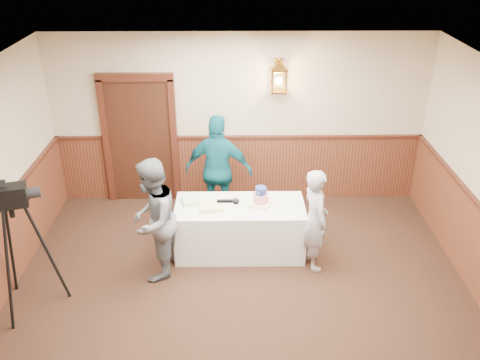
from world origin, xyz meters
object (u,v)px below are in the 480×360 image
object	(u,v)px
baker	(315,220)
assistant_p	(219,170)
interviewer	(153,220)
tiered_cake	(261,198)
sheet_cake_yellow	(211,207)
display_table	(240,228)
tv_camera_rig	(22,255)
sheet_cake_green	(192,201)

from	to	relation	value
baker	assistant_p	bearing A→B (deg)	32.18
interviewer	tiered_cake	bearing A→B (deg)	122.29
tiered_cake	assistant_p	xyz separation A→B (m)	(-0.60, 0.82, 0.02)
sheet_cake_yellow	assistant_p	distance (m)	0.93
assistant_p	display_table	bearing A→B (deg)	120.98
interviewer	tv_camera_rig	xyz separation A→B (m)	(-1.47, -0.61, -0.09)
interviewer	baker	distance (m)	2.13
assistant_p	baker	bearing A→B (deg)	148.23
sheet_cake_yellow	sheet_cake_green	bearing A→B (deg)	146.46
baker	interviewer	bearing A→B (deg)	78.80
display_table	sheet_cake_yellow	size ratio (longest dim) A/B	5.65
interviewer	tv_camera_rig	size ratio (longest dim) A/B	1.01
interviewer	tv_camera_rig	world-z (taller)	interviewer
sheet_cake_yellow	tv_camera_rig	xyz separation A→B (m)	(-2.20, -1.03, -0.04)
display_table	tv_camera_rig	world-z (taller)	tv_camera_rig
tiered_cake	sheet_cake_green	world-z (taller)	tiered_cake
sheet_cake_green	tv_camera_rig	xyz separation A→B (m)	(-1.93, -1.21, -0.04)
baker	assistant_p	size ratio (longest dim) A/B	0.83
assistant_p	tv_camera_rig	world-z (taller)	assistant_p
assistant_p	tv_camera_rig	xyz separation A→B (m)	(-2.28, -1.95, -0.14)
baker	display_table	bearing A→B (deg)	54.67
baker	assistant_p	world-z (taller)	assistant_p
baker	tv_camera_rig	xyz separation A→B (m)	(-3.59, -0.77, 0.02)
interviewer	baker	world-z (taller)	interviewer
sheet_cake_yellow	tiered_cake	bearing A→B (deg)	8.99
tiered_cake	assistant_p	bearing A→B (deg)	126.16
display_table	tiered_cake	size ratio (longest dim) A/B	5.20
sheet_cake_yellow	tv_camera_rig	size ratio (longest dim) A/B	0.19
sheet_cake_yellow	interviewer	size ratio (longest dim) A/B	0.19
tiered_cake	sheet_cake_yellow	bearing A→B (deg)	-171.01
display_table	baker	bearing A→B (deg)	-19.67
assistant_p	tiered_cake	bearing A→B (deg)	136.54
sheet_cake_yellow	assistant_p	xyz separation A→B (m)	(0.08, 0.93, 0.10)
tiered_cake	interviewer	distance (m)	1.51
sheet_cake_green	baker	distance (m)	1.72
tiered_cake	assistant_p	distance (m)	1.01
display_table	assistant_p	xyz separation A→B (m)	(-0.31, 0.83, 0.51)
tiered_cake	assistant_p	world-z (taller)	assistant_p
tv_camera_rig	sheet_cake_green	bearing A→B (deg)	14.17
tiered_cake	tv_camera_rig	distance (m)	3.10
tiered_cake	interviewer	bearing A→B (deg)	-159.50
interviewer	assistant_p	xyz separation A→B (m)	(0.81, 1.35, 0.04)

